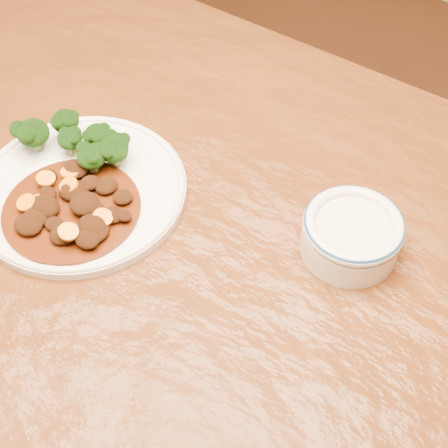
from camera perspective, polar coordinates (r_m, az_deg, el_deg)
The scene contains 6 objects.
ground at distance 1.52m, azimuth -2.50°, elevation -17.59°, with size 4.00×4.00×0.00m, color #412210.
dining_table at distance 0.93m, azimuth -3.89°, elevation -2.25°, with size 1.56×1.01×0.75m.
dinner_plate at distance 0.91m, azimuth -12.96°, elevation 3.13°, with size 0.30×0.30×0.02m.
broccoli_florets at distance 0.93m, azimuth -13.05°, elevation 7.51°, with size 0.16×0.11×0.05m.
mince_stew at distance 0.87m, azimuth -13.66°, elevation 1.51°, with size 0.19×0.19×0.03m.
dip_bowl at distance 0.82m, azimuth 11.58°, elevation -0.85°, with size 0.13×0.13×0.06m.
Camera 1 is at (0.41, -0.39, 1.42)m, focal length 50.00 mm.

